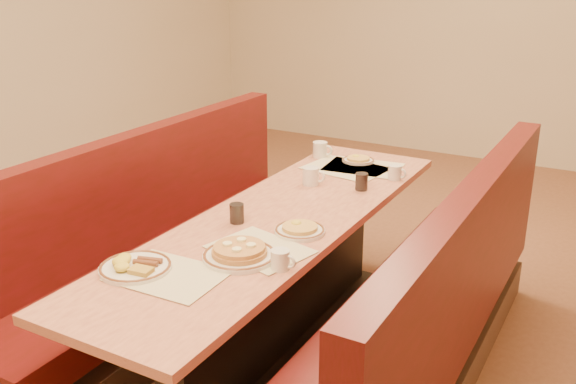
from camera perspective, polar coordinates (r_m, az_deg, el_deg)
The scene contains 18 objects.
ground at distance 3.42m, azimuth -0.59°, elevation -13.86°, with size 8.00×8.00×0.00m, color #9E6647.
diner_table at distance 3.23m, azimuth -0.61°, elevation -8.33°, with size 0.70×2.50×0.75m.
booth_left at distance 3.62m, azimuth -10.75°, elevation -5.69°, with size 0.55×2.50×1.05m.
booth_right at distance 2.99m, azimuth 11.91°, elevation -11.61°, with size 0.55×2.50×1.05m.
placemat_near_left at distance 2.54m, azimuth -10.55°, elevation -7.27°, with size 0.42×0.31×0.00m, color beige.
placemat_near_right at distance 2.72m, azimuth -2.52°, elevation -5.09°, with size 0.40×0.30×0.00m, color beige.
placemat_far_left at distance 3.79m, azimuth 5.19°, elevation 2.12°, with size 0.45×0.34×0.00m, color beige.
placemat_far_right at distance 3.82m, azimuth 6.69°, elevation 2.23°, with size 0.43×0.32×0.00m, color beige.
pancake_plate at distance 2.64m, azimuth -4.34°, elevation -5.46°, with size 0.30×0.30×0.07m.
eggs_plate at distance 2.61m, azimuth -13.51°, elevation -6.45°, with size 0.29×0.29×0.06m.
extra_plate_mid at distance 2.88m, azimuth 1.05°, elevation -3.35°, with size 0.23×0.23×0.05m.
extra_plate_far at distance 3.92m, azimuth 6.27°, elevation 2.86°, with size 0.20×0.20×0.04m.
coffee_mug_a at distance 2.54m, azimuth -0.63°, elevation -6.02°, with size 0.11×0.08×0.08m.
coffee_mug_b at distance 3.49m, azimuth 2.09°, elevation 1.45°, with size 0.13×0.09×0.10m.
coffee_mug_c at distance 3.63m, azimuth 9.53°, elevation 1.76°, with size 0.11×0.08×0.08m.
coffee_mug_d at distance 3.99m, azimuth 2.91°, elevation 3.80°, with size 0.13×0.09×0.10m.
soda_tumbler_near at distance 2.99m, azimuth -4.57°, elevation -1.90°, with size 0.07×0.07×0.09m.
soda_tumbler_mid at distance 3.43m, azimuth 6.56°, elevation 0.92°, with size 0.07×0.07×0.09m.
Camera 1 is at (1.43, -2.47, 1.89)m, focal length 40.00 mm.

